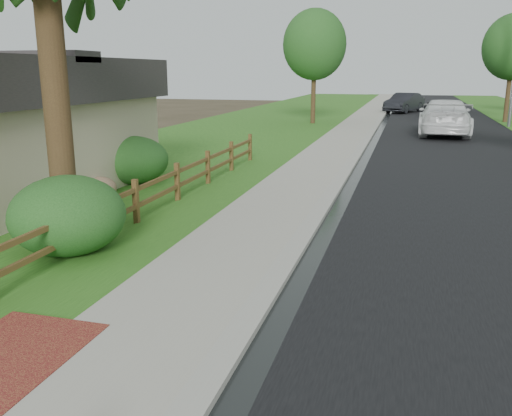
% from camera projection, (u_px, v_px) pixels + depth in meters
% --- Properties ---
extents(ground, '(120.00, 120.00, 0.00)m').
position_uv_depth(ground, '(199.00, 352.00, 7.02)').
color(ground, '#39311F').
extents(road, '(8.00, 90.00, 0.02)m').
position_uv_depth(road, '(440.00, 122.00, 38.49)').
color(road, black).
rests_on(road, ground).
extents(curb, '(0.40, 90.00, 0.12)m').
position_uv_depth(curb, '(380.00, 120.00, 39.57)').
color(curb, gray).
rests_on(curb, ground).
extents(wet_gutter, '(0.50, 90.00, 0.00)m').
position_uv_depth(wet_gutter, '(384.00, 120.00, 39.49)').
color(wet_gutter, black).
rests_on(wet_gutter, road).
extents(sidewalk, '(2.20, 90.00, 0.10)m').
position_uv_depth(sidewalk, '(361.00, 119.00, 39.91)').
color(sidewalk, '#9D9788').
rests_on(sidewalk, ground).
extents(grass_strip, '(1.60, 90.00, 0.06)m').
position_uv_depth(grass_strip, '(336.00, 119.00, 40.41)').
color(grass_strip, '#265418').
rests_on(grass_strip, ground).
extents(lawn_near, '(9.00, 90.00, 0.04)m').
position_uv_depth(lawn_near, '(268.00, 118.00, 41.77)').
color(lawn_near, '#265418').
rests_on(lawn_near, ground).
extents(brick_patch, '(1.60, 2.40, 0.11)m').
position_uv_depth(brick_patch, '(1.00, 363.00, 6.64)').
color(brick_patch, maroon).
rests_on(brick_patch, ground).
extents(ranch_fence, '(0.12, 16.92, 1.10)m').
position_uv_depth(ranch_fence, '(158.00, 189.00, 13.78)').
color(ranch_fence, '#442B16').
rests_on(ranch_fence, ground).
extents(white_suv, '(2.93, 6.88, 1.98)m').
position_uv_depth(white_suv, '(444.00, 117.00, 30.39)').
color(white_suv, white).
rests_on(white_suv, road).
extents(dark_car_mid, '(2.04, 4.25, 1.40)m').
position_uv_depth(dark_car_mid, '(434.00, 109.00, 40.74)').
color(dark_car_mid, black).
rests_on(dark_car_mid, road).
extents(dark_car_far, '(3.54, 5.34, 1.66)m').
position_uv_depth(dark_car_far, '(404.00, 103.00, 46.86)').
color(dark_car_far, black).
rests_on(dark_car_far, road).
extents(boulder, '(1.15, 1.03, 0.63)m').
position_uv_depth(boulder, '(101.00, 188.00, 15.41)').
color(boulder, brown).
rests_on(boulder, ground).
extents(shrub_b, '(2.83, 2.83, 1.57)m').
position_uv_depth(shrub_b, '(68.00, 215.00, 10.63)').
color(shrub_b, '#1D4819').
rests_on(shrub_b, ground).
extents(shrub_d, '(2.51, 2.51, 1.53)m').
position_uv_depth(shrub_d, '(133.00, 160.00, 17.32)').
color(shrub_d, '#1D4819').
rests_on(shrub_d, ground).
extents(tree_mid_left, '(4.22, 4.22, 7.55)m').
position_uv_depth(tree_mid_left, '(315.00, 45.00, 35.94)').
color(tree_mid_left, '#392617').
rests_on(tree_mid_left, ground).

